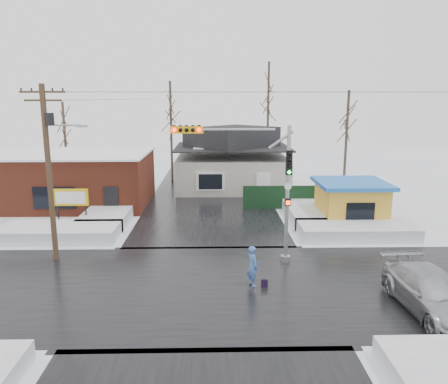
{
  "coord_description": "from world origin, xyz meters",
  "views": [
    {
      "loc": [
        0.32,
        -18.35,
        8.29
      ],
      "look_at": [
        0.88,
        6.26,
        3.0
      ],
      "focal_mm": 35.0,
      "sensor_mm": 36.0,
      "label": 1
    }
  ],
  "objects_px": {
    "utility_pole": "(50,163)",
    "pedestrian": "(253,266)",
    "marquee_sign": "(71,198)",
    "car": "(432,293)",
    "kiosk": "(351,202)",
    "traffic_signal": "(257,176)"
  },
  "relations": [
    {
      "from": "utility_pole",
      "to": "kiosk",
      "type": "distance_m",
      "value": 18.95
    },
    {
      "from": "marquee_sign",
      "to": "utility_pole",
      "type": "bearing_deg",
      "value": -79.87
    },
    {
      "from": "kiosk",
      "to": "pedestrian",
      "type": "height_order",
      "value": "kiosk"
    },
    {
      "from": "marquee_sign",
      "to": "kiosk",
      "type": "relative_size",
      "value": 0.55
    },
    {
      "from": "traffic_signal",
      "to": "pedestrian",
      "type": "distance_m",
      "value": 4.69
    },
    {
      "from": "kiosk",
      "to": "traffic_signal",
      "type": "bearing_deg",
      "value": -135.16
    },
    {
      "from": "marquee_sign",
      "to": "pedestrian",
      "type": "xyz_separation_m",
      "value": [
        11.02,
        -9.5,
        -0.99
      ]
    },
    {
      "from": "utility_pole",
      "to": "pedestrian",
      "type": "relative_size",
      "value": 4.82
    },
    {
      "from": "marquee_sign",
      "to": "car",
      "type": "bearing_deg",
      "value": -34.15
    },
    {
      "from": "pedestrian",
      "to": "car",
      "type": "xyz_separation_m",
      "value": [
        6.85,
        -2.62,
        -0.13
      ]
    },
    {
      "from": "traffic_signal",
      "to": "pedestrian",
      "type": "bearing_deg",
      "value": -97.96
    },
    {
      "from": "pedestrian",
      "to": "car",
      "type": "bearing_deg",
      "value": -133.4
    },
    {
      "from": "pedestrian",
      "to": "car",
      "type": "distance_m",
      "value": 7.34
    },
    {
      "from": "utility_pole",
      "to": "car",
      "type": "height_order",
      "value": "utility_pole"
    },
    {
      "from": "utility_pole",
      "to": "marquee_sign",
      "type": "xyz_separation_m",
      "value": [
        -1.07,
        5.99,
        -3.19
      ]
    },
    {
      "from": "pedestrian",
      "to": "utility_pole",
      "type": "bearing_deg",
      "value": 48.11
    },
    {
      "from": "traffic_signal",
      "to": "utility_pole",
      "type": "xyz_separation_m",
      "value": [
        -10.36,
        0.53,
        0.57
      ]
    },
    {
      "from": "car",
      "to": "kiosk",
      "type": "bearing_deg",
      "value": 83.51
    },
    {
      "from": "marquee_sign",
      "to": "kiosk",
      "type": "height_order",
      "value": "kiosk"
    },
    {
      "from": "marquee_sign",
      "to": "kiosk",
      "type": "xyz_separation_m",
      "value": [
        18.5,
        0.5,
        -0.46
      ]
    },
    {
      "from": "traffic_signal",
      "to": "pedestrian",
      "type": "height_order",
      "value": "traffic_signal"
    },
    {
      "from": "utility_pole",
      "to": "pedestrian",
      "type": "height_order",
      "value": "utility_pole"
    }
  ]
}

